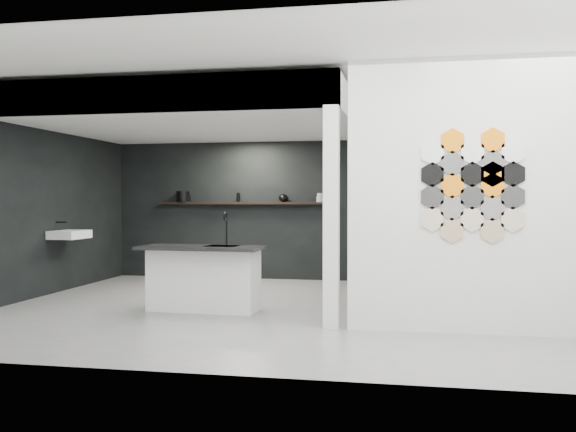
{
  "coord_description": "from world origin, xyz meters",
  "views": [
    {
      "loc": [
        1.66,
        -7.74,
        1.36
      ],
      "look_at": [
        0.1,
        0.3,
        1.15
      ],
      "focal_mm": 40.0,
      "sensor_mm": 36.0,
      "label": 1
    }
  ],
  "objects_px": {
    "wall_basin": "(70,235)",
    "kitchen_island": "(204,277)",
    "stockpot": "(183,197)",
    "bottle_dark": "(238,197)",
    "utensil_cup": "(188,199)",
    "glass_bowl": "(320,199)",
    "kettle": "(283,198)",
    "partition_panel": "(469,196)",
    "glass_vase": "(320,198)"
  },
  "relations": [
    {
      "from": "wall_basin",
      "to": "kitchen_island",
      "type": "height_order",
      "value": "kitchen_island"
    },
    {
      "from": "stockpot",
      "to": "bottle_dark",
      "type": "xyz_separation_m",
      "value": [
        1.0,
        0.0,
        -0.01
      ]
    },
    {
      "from": "utensil_cup",
      "to": "glass_bowl",
      "type": "bearing_deg",
      "value": 0.0
    },
    {
      "from": "glass_bowl",
      "to": "bottle_dark",
      "type": "height_order",
      "value": "bottle_dark"
    },
    {
      "from": "kitchen_island",
      "to": "glass_bowl",
      "type": "xyz_separation_m",
      "value": [
        0.99,
        3.13,
        0.96
      ]
    },
    {
      "from": "wall_basin",
      "to": "stockpot",
      "type": "height_order",
      "value": "stockpot"
    },
    {
      "from": "wall_basin",
      "to": "stockpot",
      "type": "xyz_separation_m",
      "value": [
        0.98,
        2.07,
        0.56
      ]
    },
    {
      "from": "bottle_dark",
      "to": "wall_basin",
      "type": "bearing_deg",
      "value": -133.71
    },
    {
      "from": "stockpot",
      "to": "kettle",
      "type": "height_order",
      "value": "stockpot"
    },
    {
      "from": "kettle",
      "to": "glass_bowl",
      "type": "height_order",
      "value": "kettle"
    },
    {
      "from": "stockpot",
      "to": "partition_panel",
      "type": "bearing_deg",
      "value": -40.74
    },
    {
      "from": "wall_basin",
      "to": "glass_vase",
      "type": "height_order",
      "value": "glass_vase"
    },
    {
      "from": "kitchen_island",
      "to": "glass_bowl",
      "type": "relative_size",
      "value": 11.88
    },
    {
      "from": "wall_basin",
      "to": "kitchen_island",
      "type": "bearing_deg",
      "value": -23.85
    },
    {
      "from": "partition_panel",
      "to": "kitchen_island",
      "type": "bearing_deg",
      "value": 166.44
    },
    {
      "from": "partition_panel",
      "to": "kettle",
      "type": "xyz_separation_m",
      "value": [
        -2.7,
        3.87,
        -0.01
      ]
    },
    {
      "from": "wall_basin",
      "to": "stockpot",
      "type": "bearing_deg",
      "value": 64.65
    },
    {
      "from": "glass_vase",
      "to": "utensil_cup",
      "type": "distance_m",
      "value": 2.32
    },
    {
      "from": "kettle",
      "to": "wall_basin",
      "type": "bearing_deg",
      "value": -123.38
    },
    {
      "from": "utensil_cup",
      "to": "glass_vase",
      "type": "bearing_deg",
      "value": 0.0
    },
    {
      "from": "kettle",
      "to": "bottle_dark",
      "type": "relative_size",
      "value": 1.0
    },
    {
      "from": "kettle",
      "to": "stockpot",
      "type": "bearing_deg",
      "value": -160.17
    },
    {
      "from": "stockpot",
      "to": "bottle_dark",
      "type": "bearing_deg",
      "value": 0.0
    },
    {
      "from": "partition_panel",
      "to": "utensil_cup",
      "type": "distance_m",
      "value": 5.85
    },
    {
      "from": "kitchen_island",
      "to": "wall_basin",
      "type": "bearing_deg",
      "value": 157.95
    },
    {
      "from": "kitchen_island",
      "to": "kettle",
      "type": "xyz_separation_m",
      "value": [
        0.36,
        3.13,
        0.98
      ]
    },
    {
      "from": "wall_basin",
      "to": "glass_bowl",
      "type": "distance_m",
      "value": 4.0
    },
    {
      "from": "wall_basin",
      "to": "partition_panel",
      "type": "bearing_deg",
      "value": -18.23
    },
    {
      "from": "wall_basin",
      "to": "utensil_cup",
      "type": "xyz_separation_m",
      "value": [
        1.07,
        2.07,
        0.52
      ]
    },
    {
      "from": "kitchen_island",
      "to": "utensil_cup",
      "type": "bearing_deg",
      "value": 114.84
    },
    {
      "from": "kettle",
      "to": "utensil_cup",
      "type": "xyz_separation_m",
      "value": [
        -1.69,
        0.0,
        -0.01
      ]
    },
    {
      "from": "stockpot",
      "to": "glass_vase",
      "type": "distance_m",
      "value": 2.41
    },
    {
      "from": "kitchen_island",
      "to": "stockpot",
      "type": "xyz_separation_m",
      "value": [
        -1.42,
        3.13,
        1.0
      ]
    },
    {
      "from": "partition_panel",
      "to": "bottle_dark",
      "type": "bearing_deg",
      "value": 132.09
    },
    {
      "from": "wall_basin",
      "to": "kettle",
      "type": "distance_m",
      "value": 3.49
    },
    {
      "from": "kettle",
      "to": "utensil_cup",
      "type": "height_order",
      "value": "kettle"
    },
    {
      "from": "stockpot",
      "to": "kitchen_island",
      "type": "bearing_deg",
      "value": -65.57
    },
    {
      "from": "glass_bowl",
      "to": "utensil_cup",
      "type": "height_order",
      "value": "utensil_cup"
    },
    {
      "from": "wall_basin",
      "to": "bottle_dark",
      "type": "height_order",
      "value": "bottle_dark"
    },
    {
      "from": "stockpot",
      "to": "bottle_dark",
      "type": "distance_m",
      "value": 1.0
    },
    {
      "from": "glass_vase",
      "to": "utensil_cup",
      "type": "bearing_deg",
      "value": 180.0
    },
    {
      "from": "wall_basin",
      "to": "bottle_dark",
      "type": "xyz_separation_m",
      "value": [
        1.97,
        2.07,
        0.55
      ]
    },
    {
      "from": "kitchen_island",
      "to": "glass_vase",
      "type": "xyz_separation_m",
      "value": [
        0.99,
        3.13,
        0.99
      ]
    },
    {
      "from": "utensil_cup",
      "to": "wall_basin",
      "type": "bearing_deg",
      "value": -117.38
    },
    {
      "from": "glass_bowl",
      "to": "glass_vase",
      "type": "distance_m",
      "value": 0.03
    },
    {
      "from": "wall_basin",
      "to": "glass_bowl",
      "type": "xyz_separation_m",
      "value": [
        3.39,
        2.07,
        0.52
      ]
    },
    {
      "from": "partition_panel",
      "to": "wall_basin",
      "type": "bearing_deg",
      "value": 161.77
    },
    {
      "from": "stockpot",
      "to": "utensil_cup",
      "type": "distance_m",
      "value": 0.1
    },
    {
      "from": "stockpot",
      "to": "glass_vase",
      "type": "xyz_separation_m",
      "value": [
        2.41,
        0.0,
        -0.02
      ]
    },
    {
      "from": "glass_vase",
      "to": "bottle_dark",
      "type": "distance_m",
      "value": 1.42
    }
  ]
}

